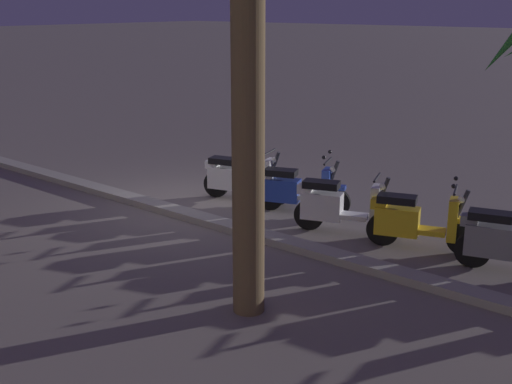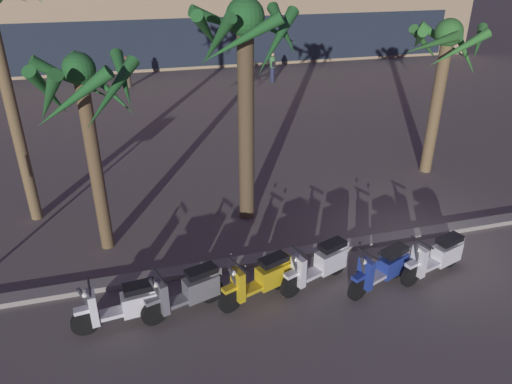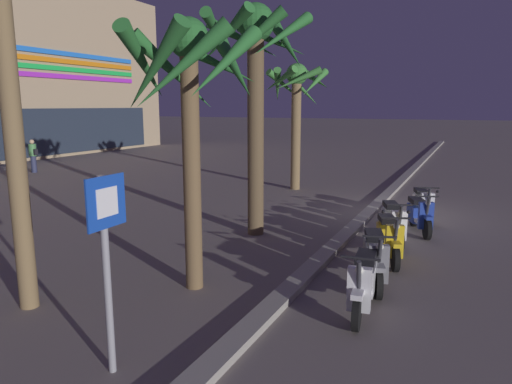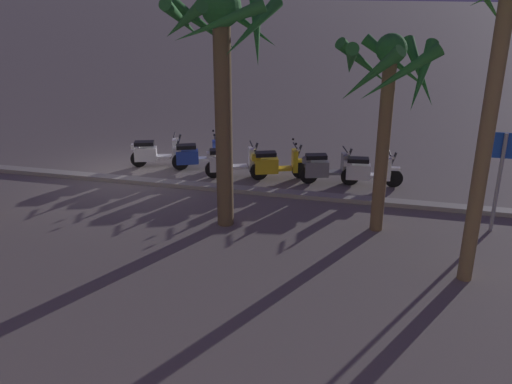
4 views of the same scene
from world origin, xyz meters
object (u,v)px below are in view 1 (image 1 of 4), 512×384
object	(u,v)px
scooter_grey_last_in_row	(508,241)
scooter_yellow_lead_nearest	(414,221)
scooter_white_gap_after_mid	(338,206)
scooter_blue_second_in_line	(296,189)
scooter_white_mid_centre	(239,178)

from	to	relation	value
scooter_grey_last_in_row	scooter_yellow_lead_nearest	distance (m)	1.46
scooter_yellow_lead_nearest	scooter_white_gap_after_mid	distance (m)	1.34
scooter_blue_second_in_line	scooter_yellow_lead_nearest	bearing A→B (deg)	172.79
scooter_yellow_lead_nearest	scooter_white_gap_after_mid	world-z (taller)	scooter_yellow_lead_nearest
scooter_white_mid_centre	scooter_blue_second_in_line	bearing A→B (deg)	-177.44
scooter_blue_second_in_line	scooter_white_mid_centre	distance (m)	1.34
scooter_white_gap_after_mid	scooter_grey_last_in_row	bearing A→B (deg)	-177.20
scooter_white_gap_after_mid	scooter_white_mid_centre	distance (m)	2.59
scooter_blue_second_in_line	scooter_white_mid_centre	bearing A→B (deg)	2.56
scooter_yellow_lead_nearest	scooter_white_mid_centre	xyz separation A→B (m)	(3.89, -0.26, -0.01)
scooter_yellow_lead_nearest	scooter_white_gap_after_mid	bearing A→B (deg)	5.71
scooter_white_gap_after_mid	scooter_white_mid_centre	xyz separation A→B (m)	(2.56, -0.40, -0.02)
scooter_white_gap_after_mid	scooter_yellow_lead_nearest	bearing A→B (deg)	-174.29
scooter_white_gap_after_mid	scooter_blue_second_in_line	xyz separation A→B (m)	(1.22, -0.46, -0.02)
scooter_blue_second_in_line	scooter_white_gap_after_mid	bearing A→B (deg)	159.53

